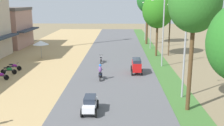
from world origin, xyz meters
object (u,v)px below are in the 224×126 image
at_px(parked_motorbike_seventh, 14,66).
at_px(car_sedan_white, 90,104).
at_px(parked_motorbike_fifth, 0,75).
at_px(vendor_umbrella, 41,43).
at_px(streetlamp_near, 185,44).
at_px(median_tree_third, 158,10).
at_px(motorbike_ahead_second, 100,72).
at_px(utility_pole_near, 170,27).
at_px(motorbike_ahead_third, 101,59).
at_px(streetlamp_far, 151,22).
at_px(streetlamp_farthest, 145,20).
at_px(median_tree_fourth, 148,0).
at_px(streetlamp_mid, 163,28).
at_px(car_van_red, 137,65).
at_px(median_tree_second, 195,4).
at_px(parked_motorbike_sixth, 9,70).

relative_size(parked_motorbike_seventh, car_sedan_white, 0.80).
height_order(parked_motorbike_fifth, car_sedan_white, car_sedan_white).
relative_size(vendor_umbrella, streetlamp_near, 0.32).
bearing_deg(median_tree_third, motorbike_ahead_second, -120.88).
xyz_separation_m(utility_pole_near, motorbike_ahead_third, (-9.76, -5.23, -3.68)).
xyz_separation_m(parked_motorbike_fifth, parked_motorbike_seventh, (-0.11, 3.78, 0.00)).
bearing_deg(motorbike_ahead_second, car_sedan_white, -91.19).
height_order(streetlamp_far, streetlamp_farthest, streetlamp_far).
height_order(vendor_umbrella, motorbike_ahead_second, vendor_umbrella).
height_order(median_tree_fourth, car_sedan_white, median_tree_fourth).
bearing_deg(streetlamp_mid, parked_motorbike_fifth, -159.69).
bearing_deg(car_sedan_white, streetlamp_near, 24.21).
height_order(car_sedan_white, motorbike_ahead_second, motorbike_ahead_second).
relative_size(vendor_umbrella, car_sedan_white, 1.12).
relative_size(parked_motorbike_fifth, car_van_red, 0.75).
bearing_deg(car_van_red, streetlamp_mid, 46.32).
bearing_deg(streetlamp_near, car_sedan_white, -155.79).
bearing_deg(median_tree_fourth, streetlamp_farthest, 87.93).
bearing_deg(utility_pole_near, car_van_red, -117.52).
relative_size(utility_pole_near, motorbike_ahead_second, 4.52).
relative_size(parked_motorbike_seventh, streetlamp_near, 0.23).
bearing_deg(parked_motorbike_seventh, car_sedan_white, -48.64).
relative_size(median_tree_third, streetlamp_farthest, 1.26).
relative_size(median_tree_third, motorbike_ahead_second, 5.11).
bearing_deg(utility_pole_near, vendor_umbrella, -171.14).
relative_size(median_tree_third, motorbike_ahead_third, 5.11).
bearing_deg(motorbike_ahead_second, streetlamp_mid, 39.91).
distance_m(median_tree_third, streetlamp_near, 17.32).
distance_m(median_tree_second, streetlamp_farthest, 35.84).
bearing_deg(streetlamp_farthest, utility_pole_near, -82.25).
distance_m(parked_motorbike_sixth, car_sedan_white, 14.16).
xyz_separation_m(parked_motorbike_sixth, motorbike_ahead_second, (10.25, -1.78, 0.30)).
bearing_deg(motorbike_ahead_second, vendor_umbrella, 131.86).
relative_size(parked_motorbike_fifth, parked_motorbike_sixth, 1.00).
bearing_deg(utility_pole_near, streetlamp_farthest, 97.75).
bearing_deg(vendor_umbrella, car_van_red, -30.49).
height_order(car_van_red, motorbike_ahead_third, car_van_red).
bearing_deg(parked_motorbike_seventh, streetlamp_far, 41.01).
distance_m(median_tree_fourth, motorbike_ahead_second, 25.49).
distance_m(median_tree_third, utility_pole_near, 3.15).
bearing_deg(car_sedan_white, streetlamp_mid, 62.49).
relative_size(parked_motorbike_sixth, streetlamp_farthest, 0.25).
relative_size(parked_motorbike_sixth, median_tree_fourth, 0.17).
distance_m(streetlamp_mid, car_sedan_white, 16.51).
bearing_deg(streetlamp_farthest, median_tree_fourth, -92.07).
height_order(parked_motorbike_seventh, vendor_umbrella, vendor_umbrella).
bearing_deg(streetlamp_farthest, car_sedan_white, -101.48).
bearing_deg(vendor_umbrella, parked_motorbike_seventh, -100.57).
bearing_deg(parked_motorbike_sixth, streetlamp_farthest, 56.55).
bearing_deg(median_tree_second, car_sedan_white, -174.32).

